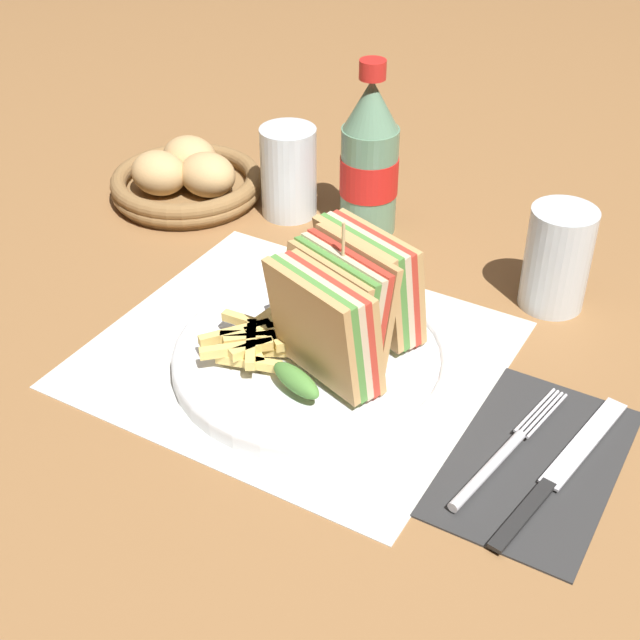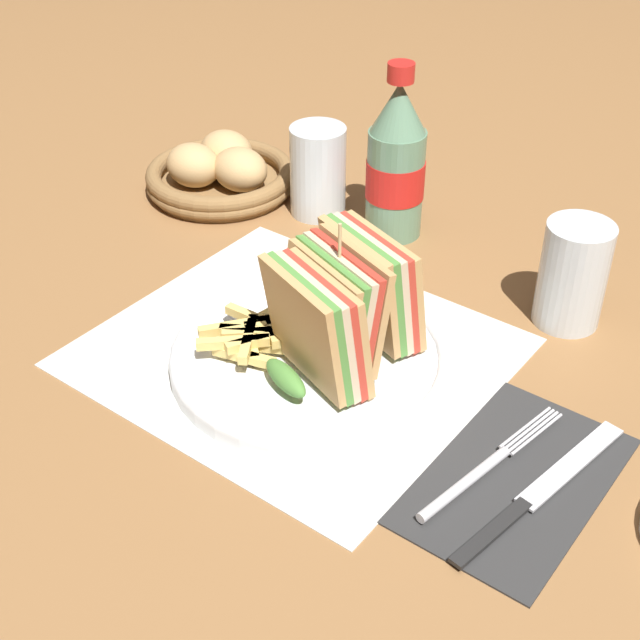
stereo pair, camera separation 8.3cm
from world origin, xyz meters
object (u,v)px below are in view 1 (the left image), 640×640
(knife, at_px, (561,469))
(coke_bottle_near, at_px, (369,161))
(bread_basket, at_px, (187,180))
(plate_main, at_px, (309,356))
(fork, at_px, (500,457))
(glass_near, at_px, (556,265))
(club_sandwich, at_px, (343,307))
(glass_far, at_px, (289,177))

(knife, relative_size, coke_bottle_near, 1.07)
(bread_basket, bearing_deg, plate_main, -35.20)
(fork, relative_size, coke_bottle_near, 0.88)
(plate_main, xyz_separation_m, glass_near, (0.16, 0.21, 0.04))
(bread_basket, bearing_deg, coke_bottle_near, 10.49)
(glass_near, relative_size, bread_basket, 0.58)
(coke_bottle_near, distance_m, glass_near, 0.25)
(club_sandwich, height_order, bread_basket, club_sandwich)
(fork, bearing_deg, plate_main, 179.41)
(glass_far, height_order, bread_basket, glass_far)
(knife, bearing_deg, club_sandwich, -178.85)
(knife, bearing_deg, glass_far, 157.23)
(fork, xyz_separation_m, knife, (0.05, 0.01, -0.00))
(knife, bearing_deg, coke_bottle_near, 148.54)
(fork, bearing_deg, bread_basket, 163.05)
(fork, bearing_deg, glass_far, 152.66)
(club_sandwich, relative_size, knife, 0.82)
(knife, bearing_deg, bread_basket, 166.26)
(coke_bottle_near, height_order, glass_far, coke_bottle_near)
(fork, bearing_deg, coke_bottle_near, 142.58)
(knife, distance_m, glass_far, 0.50)
(coke_bottle_near, xyz_separation_m, glass_near, (0.24, -0.04, -0.04))
(club_sandwich, bearing_deg, bread_basket, 148.55)
(glass_far, distance_m, bread_basket, 0.14)
(fork, distance_m, glass_near, 0.26)
(glass_near, distance_m, bread_basket, 0.47)
(glass_near, bearing_deg, club_sandwich, -123.38)
(coke_bottle_near, height_order, glass_near, coke_bottle_near)
(coke_bottle_near, bearing_deg, fork, -46.73)
(knife, height_order, glass_far, glass_far)
(coke_bottle_near, xyz_separation_m, glass_far, (-0.10, -0.01, -0.04))
(bread_basket, bearing_deg, club_sandwich, -31.45)
(glass_near, bearing_deg, coke_bottle_near, 169.56)
(fork, bearing_deg, glass_near, 108.23)
(bread_basket, bearing_deg, glass_far, 12.45)
(plate_main, distance_m, knife, 0.25)
(plate_main, xyz_separation_m, club_sandwich, (0.03, 0.01, 0.06))
(coke_bottle_near, bearing_deg, club_sandwich, -67.42)
(fork, distance_m, bread_basket, 0.57)
(club_sandwich, height_order, glass_far, club_sandwich)
(club_sandwich, xyz_separation_m, knife, (0.22, -0.03, -0.06))
(bread_basket, bearing_deg, knife, -23.05)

